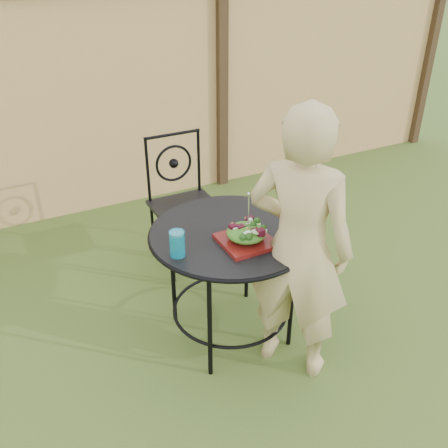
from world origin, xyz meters
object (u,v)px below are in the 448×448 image
diner (299,248)px  patio_table (231,252)px  salad_plate (246,241)px  patio_chair (183,198)px

diner → patio_table: bearing=-8.5°
patio_table → salad_plate: 0.21m
patio_chair → diner: bearing=-85.0°
patio_table → diner: 0.46m
patio_table → salad_plate: salad_plate is taller
patio_table → diner: (0.20, -0.37, 0.18)m
patio_table → patio_chair: bearing=84.5°
salad_plate → diner: bearing=-50.4°
diner → salad_plate: 0.29m
patio_table → diner: bearing=-61.6°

